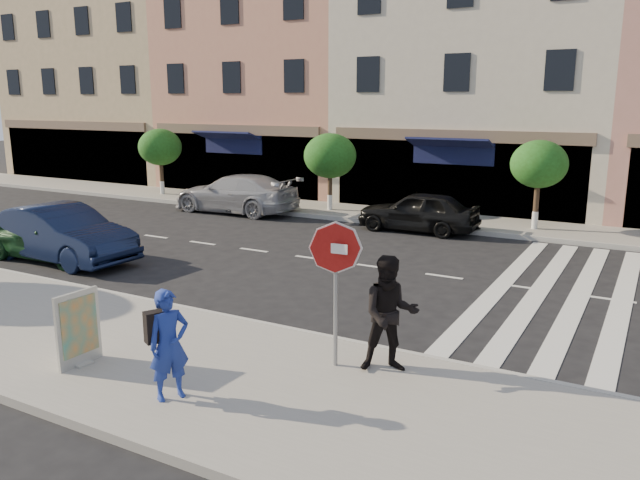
% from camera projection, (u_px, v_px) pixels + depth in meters
% --- Properties ---
extents(ground, '(120.00, 120.00, 0.00)m').
position_uv_depth(ground, '(299.00, 308.00, 13.73)').
color(ground, black).
rests_on(ground, ground).
extents(sidewalk_near, '(60.00, 4.50, 0.15)m').
position_uv_depth(sidewalk_near, '(185.00, 367.00, 10.52)').
color(sidewalk_near, gray).
rests_on(sidewalk_near, ground).
extents(sidewalk_far, '(60.00, 3.00, 0.15)m').
position_uv_depth(sidewalk_far, '(451.00, 222.00, 23.11)').
color(sidewalk_far, gray).
rests_on(sidewalk_far, ground).
extents(building_west_far, '(12.00, 9.00, 12.00)m').
position_uv_depth(building_west_far, '(129.00, 74.00, 37.34)').
color(building_west_far, tan).
rests_on(building_west_far, ground).
extents(building_west_mid, '(10.00, 9.00, 14.00)m').
position_uv_depth(building_west_mid, '(284.00, 50.00, 31.92)').
color(building_west_mid, tan).
rests_on(building_west_mid, ground).
extents(building_centre, '(11.00, 9.00, 11.00)m').
position_uv_depth(building_centre, '(488.00, 76.00, 27.28)').
color(building_centre, beige).
rests_on(building_centre, ground).
extents(street_tree_wa, '(2.00, 2.00, 3.05)m').
position_uv_depth(street_tree_wa, '(160.00, 147.00, 29.06)').
color(street_tree_wa, '#473323').
rests_on(street_tree_wa, sidewalk_far).
extents(street_tree_wb, '(2.10, 2.10, 3.06)m').
position_uv_depth(street_tree_wb, '(330.00, 156.00, 24.81)').
color(street_tree_wb, '#473323').
rests_on(street_tree_wb, sidewalk_far).
extents(street_tree_c, '(1.90, 1.90, 3.04)m').
position_uv_depth(street_tree_c, '(539.00, 165.00, 21.02)').
color(street_tree_c, '#473323').
rests_on(street_tree_c, sidewalk_far).
extents(stop_sign, '(0.87, 0.12, 2.45)m').
position_uv_depth(stop_sign, '(335.00, 262.00, 10.01)').
color(stop_sign, gray).
rests_on(stop_sign, sidewalk_near).
extents(photographer, '(0.64, 0.72, 1.67)m').
position_uv_depth(photographer, '(169.00, 345.00, 9.10)').
color(photographer, navy).
rests_on(photographer, sidewalk_near).
extents(walker, '(1.17, 1.10, 1.93)m').
position_uv_depth(walker, '(390.00, 314.00, 10.02)').
color(walker, black).
rests_on(walker, sidewalk_near).
extents(poster_board, '(0.31, 0.83, 1.27)m').
position_uv_depth(poster_board, '(79.00, 330.00, 10.30)').
color(poster_board, beige).
rests_on(poster_board, sidewalk_near).
extents(car_near_left, '(4.49, 1.97, 1.50)m').
position_uv_depth(car_near_left, '(50.00, 233.00, 17.85)').
color(car_near_left, black).
rests_on(car_near_left, ground).
extents(car_near_mid, '(4.90, 1.93, 1.59)m').
position_uv_depth(car_near_mid, '(61.00, 234.00, 17.60)').
color(car_near_mid, black).
rests_on(car_near_mid, ground).
extents(car_far_left, '(5.37, 2.19, 1.56)m').
position_uv_depth(car_far_left, '(236.00, 194.00, 25.32)').
color(car_far_left, '#A4A3A9').
rests_on(car_far_left, ground).
extents(car_far_mid, '(4.18, 1.73, 1.42)m').
position_uv_depth(car_far_mid, '(418.00, 211.00, 21.64)').
color(car_far_mid, black).
rests_on(car_far_mid, ground).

